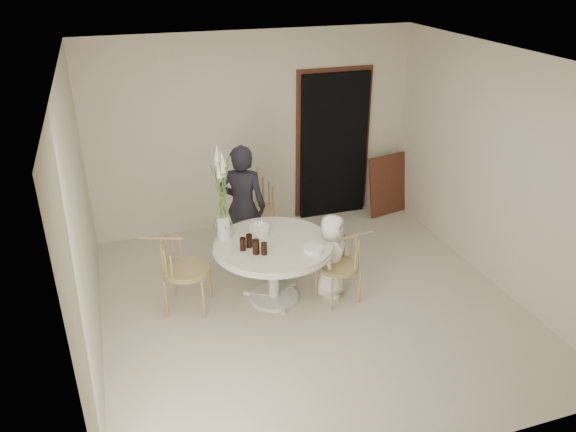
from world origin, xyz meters
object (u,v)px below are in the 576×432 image
object	(u,v)px
boy	(331,256)
birthday_cake	(259,230)
chair_right	(347,258)
chair_left	(175,262)
girl	(243,207)
table	(274,252)
chair_far	(255,201)
flower_vase	(222,196)

from	to	relation	value
boy	birthday_cake	xyz separation A→B (m)	(-0.74, 0.33, 0.28)
chair_right	chair_left	xyz separation A→B (m)	(-1.86, 0.39, 0.06)
girl	chair_left	bearing A→B (deg)	59.54
boy	table	bearing A→B (deg)	114.32
chair_far	chair_right	bearing A→B (deg)	-45.83
table	girl	xyz separation A→B (m)	(-0.12, 0.88, 0.17)
table	flower_vase	world-z (taller)	flower_vase
flower_vase	boy	bearing A→B (deg)	-17.07
chair_right	flower_vase	distance (m)	1.55
girl	birthday_cake	distance (m)	0.65
chair_far	chair_right	world-z (taller)	chair_far
table	chair_left	world-z (taller)	chair_left
chair_left	chair_far	bearing A→B (deg)	-25.00
chair_left	flower_vase	xyz separation A→B (m)	(0.57, 0.06, 0.68)
chair_left	chair_right	bearing A→B (deg)	-81.09
chair_right	girl	world-z (taller)	girl
table	chair_far	world-z (taller)	chair_far
boy	birthday_cake	distance (m)	0.86
chair_far	birthday_cake	world-z (taller)	chair_far
girl	boy	distance (m)	1.28
chair_right	girl	xyz separation A→B (m)	(-0.92, 1.09, 0.28)
chair_right	flower_vase	bearing A→B (deg)	-117.29
chair_far	table	bearing A→B (deg)	-74.48
chair_right	boy	xyz separation A→B (m)	(-0.15, 0.11, -0.01)
table	chair_left	size ratio (longest dim) A/B	1.51
chair_right	flower_vase	xyz separation A→B (m)	(-1.29, 0.46, 0.74)
table	flower_vase	distance (m)	0.84
chair_far	chair_left	xyz separation A→B (m)	(-1.22, -1.19, -0.05)
chair_right	chair_left	bearing A→B (deg)	-109.70
girl	birthday_cake	xyz separation A→B (m)	(0.03, -0.65, -0.00)
birthday_cake	chair_right	bearing A→B (deg)	-26.39
table	chair_right	xyz separation A→B (m)	(0.80, -0.20, -0.11)
chair_far	chair_left	world-z (taller)	chair_far
table	chair_far	size ratio (longest dim) A/B	1.40
chair_left	boy	bearing A→B (deg)	-78.66
birthday_cake	flower_vase	bearing A→B (deg)	177.82
chair_far	girl	size ratio (longest dim) A/B	0.60
chair_far	boy	bearing A→B (deg)	-49.38
girl	flower_vase	distance (m)	0.86
chair_left	table	bearing A→B (deg)	-79.28
chair_left	girl	world-z (taller)	girl
table	chair_far	xyz separation A→B (m)	(0.17, 1.38, -0.00)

